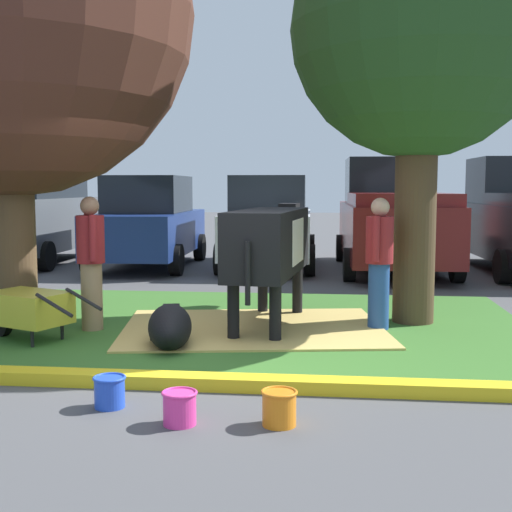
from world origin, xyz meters
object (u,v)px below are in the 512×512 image
(person_handler, at_px, (91,259))
(bucket_orange, at_px, (279,407))
(sedan_silver, at_px, (149,223))
(pickup_truck_maroon, at_px, (392,218))
(wheelbarrow, at_px, (27,309))
(shade_tree_left, at_px, (6,10))
(bucket_pink, at_px, (180,407))
(hatchback_white, at_px, (269,223))
(bucket_blue, at_px, (110,391))
(suv_black, at_px, (30,209))
(person_visitor_near, at_px, (379,260))
(cow_holstein, at_px, (270,242))
(calf_lying, at_px, (170,326))
(shade_tree_right, at_px, (420,32))

(person_handler, xyz_separation_m, bucket_orange, (2.55, -3.04, -0.75))
(sedan_silver, relative_size, pickup_truck_maroon, 0.82)
(wheelbarrow, bearing_deg, shade_tree_left, 122.51)
(bucket_pink, relative_size, hatchback_white, 0.06)
(bucket_blue, height_order, suv_black, suv_black)
(person_handler, height_order, person_visitor_near, person_handler)
(person_handler, height_order, bucket_blue, person_handler)
(sedan_silver, bearing_deg, person_handler, -80.63)
(cow_holstein, xyz_separation_m, bucket_orange, (0.39, -3.61, -0.94))
(cow_holstein, height_order, suv_black, suv_black)
(person_visitor_near, relative_size, bucket_orange, 5.91)
(bucket_orange, xyz_separation_m, pickup_truck_maroon, (1.68, 9.69, 0.97))
(calf_lying, relative_size, bucket_orange, 4.78)
(shade_tree_right, height_order, suv_black, shade_tree_right)
(person_handler, height_order, bucket_orange, person_handler)
(cow_holstein, xyz_separation_m, person_visitor_near, (1.37, -0.13, -0.19))
(shade_tree_left, relative_size, person_handler, 3.74)
(shade_tree_left, distance_m, bucket_blue, 5.26)
(shade_tree_right, xyz_separation_m, wheelbarrow, (-4.55, -1.57, -3.33))
(cow_holstein, height_order, calf_lying, cow_holstein)
(sedan_silver, bearing_deg, shade_tree_left, -89.50)
(bucket_orange, bearing_deg, sedan_silver, 110.64)
(shade_tree_left, height_order, bucket_blue, shade_tree_left)
(cow_holstein, bearing_deg, calf_lying, -127.73)
(cow_holstein, relative_size, bucket_orange, 11.25)
(bucket_orange, distance_m, hatchback_white, 9.98)
(bucket_orange, bearing_deg, shade_tree_left, 138.44)
(hatchback_white, bearing_deg, shade_tree_right, -67.71)
(cow_holstein, xyz_separation_m, person_handler, (-2.16, -0.57, -0.18))
(cow_holstein, distance_m, pickup_truck_maroon, 6.42)
(wheelbarrow, bearing_deg, bucket_blue, -51.61)
(suv_black, xyz_separation_m, pickup_truck_maroon, (8.27, -0.44, -0.16))
(shade_tree_left, bearing_deg, calf_lying, -21.46)
(calf_lying, height_order, suv_black, suv_black)
(wheelbarrow, bearing_deg, cow_holstein, 24.05)
(calf_lying, bearing_deg, person_visitor_near, 26.20)
(cow_holstein, xyz_separation_m, wheelbarrow, (-2.70, -1.20, -0.69))
(person_visitor_near, xyz_separation_m, bucket_blue, (-2.37, -3.22, -0.75))
(bucket_pink, xyz_separation_m, bucket_orange, (0.74, 0.06, 0.01))
(shade_tree_right, bearing_deg, sedan_silver, 131.78)
(bucket_orange, bearing_deg, pickup_truck_maroon, 80.18)
(person_handler, height_order, wheelbarrow, person_handler)
(shade_tree_left, height_order, hatchback_white, shade_tree_left)
(cow_holstein, distance_m, bucket_blue, 3.62)
(shade_tree_left, relative_size, bucket_pink, 22.75)
(person_visitor_near, bearing_deg, suv_black, 138.74)
(cow_holstein, height_order, person_handler, person_handler)
(sedan_silver, bearing_deg, bucket_orange, -69.36)
(bucket_blue, xyz_separation_m, hatchback_white, (0.42, 9.64, 0.85))
(person_handler, bearing_deg, suv_black, 119.75)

